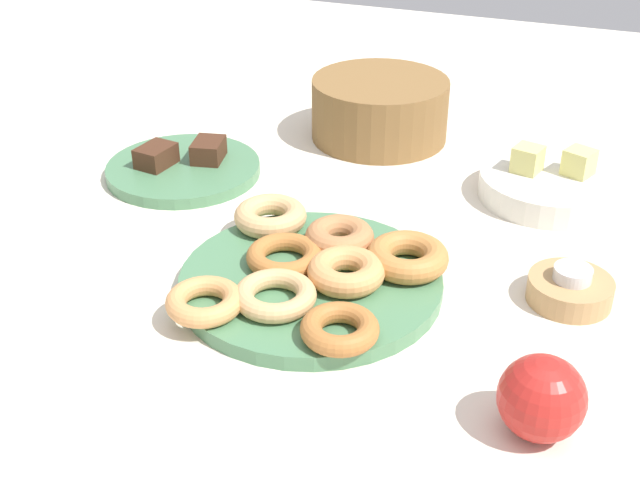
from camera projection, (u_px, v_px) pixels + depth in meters
ground_plane at (311, 288)px, 0.95m from camera, size 2.40×2.40×0.00m
donut_plate at (311, 282)px, 0.95m from camera, size 0.30×0.30×0.02m
donut_0 at (270, 216)px, 1.04m from camera, size 0.12×0.12×0.03m
donut_1 at (275, 295)px, 0.89m from camera, size 0.13×0.13×0.02m
donut_2 at (284, 256)px, 0.96m from camera, size 0.10×0.10×0.02m
donut_3 at (340, 237)px, 0.99m from camera, size 0.11×0.11×0.03m
donut_4 at (346, 272)px, 0.92m from camera, size 0.10×0.10×0.03m
donut_5 at (340, 329)px, 0.84m from camera, size 0.11×0.11×0.02m
donut_6 at (407, 257)px, 0.95m from camera, size 0.11×0.11×0.03m
donut_7 at (205, 301)px, 0.88m from camera, size 0.10×0.10×0.02m
cake_plate at (184, 169)px, 1.21m from camera, size 0.22×0.22×0.02m
brownie_near at (156, 156)px, 1.19m from camera, size 0.05×0.06×0.03m
brownie_far at (208, 150)px, 1.21m from camera, size 0.05×0.06×0.03m
candle_holder at (570, 290)px, 0.92m from camera, size 0.09×0.09×0.03m
tealight at (573, 274)px, 0.91m from camera, size 0.04×0.04×0.01m
basket at (380, 109)px, 1.30m from camera, size 0.25×0.25×0.10m
fruit_bowl at (549, 186)px, 1.14m from camera, size 0.19×0.19×0.04m
melon_chunk_left at (528, 159)px, 1.13m from camera, size 0.04×0.04×0.04m
melon_chunk_right at (579, 162)px, 1.12m from camera, size 0.05×0.05×0.04m
apple at (542, 398)px, 0.73m from camera, size 0.08×0.08×0.08m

